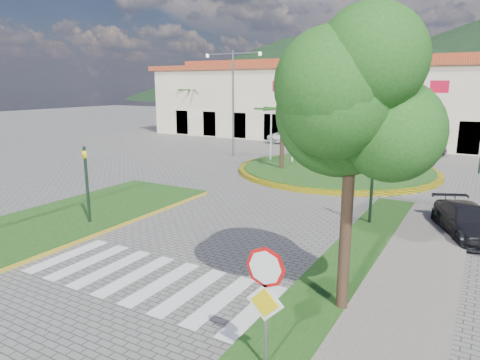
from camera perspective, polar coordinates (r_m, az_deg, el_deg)
The scene contains 19 objects.
ground at distance 10.87m, azimuth -27.61°, elevation -19.53°, with size 160.00×160.00×0.00m, color slate.
median_left at distance 18.89m, azimuth -23.09°, elevation -5.16°, with size 5.00×14.00×0.18m, color #1C4012.
crosswalk at distance 13.08m, azimuth -12.44°, elevation -12.68°, with size 8.00×3.00×0.01m, color silver.
roundabout_island at distance 28.34m, azimuth 12.77°, elevation 1.43°, with size 12.70×12.70×6.00m.
stop_sign at distance 8.23m, azimuth 3.41°, elevation -14.44°, with size 0.80×0.11×2.65m.
deciduous_tree at distance 9.97m, azimuth 14.84°, elevation 10.17°, with size 3.60×3.60×6.80m.
traffic_light_left at distance 17.73m, azimuth -19.78°, elevation 0.20°, with size 0.15×0.18×3.20m.
traffic_light_right at distance 17.38m, azimuth 17.24°, elevation 0.14°, with size 0.15×0.18×3.20m.
direction_sign_west at distance 37.05m, azimuth 14.26°, elevation 9.16°, with size 1.60×0.14×5.20m.
direction_sign_east at distance 36.00m, azimuth 22.01°, elevation 8.55°, with size 1.60×0.14×5.20m.
street_lamp_centre at distance 35.35m, azimuth 18.65°, elevation 10.32°, with size 4.80×0.16×8.00m.
street_lamp_west at distance 33.37m, azimuth -0.94°, elevation 10.86°, with size 4.80×0.16×8.00m.
building_left at distance 48.05m, azimuth 2.60°, elevation 10.69°, with size 23.32×9.54×8.05m.
hill_far_west at distance 157.89m, azimuth 6.64°, elevation 14.55°, with size 140.00×140.00×22.00m, color black.
hill_near_back at distance 135.85m, azimuth 22.93°, elevation 12.72°, with size 110.00×110.00×16.00m, color black.
white_van at distance 41.05m, azimuth 6.58°, elevation 5.61°, with size 1.87×4.06×1.13m, color silver.
car_dark_a at distance 40.38m, azimuth 18.56°, elevation 5.09°, with size 1.60×3.99×1.36m, color black.
car_dark_b at distance 37.32m, azimuth 23.25°, elevation 3.95°, with size 1.18×3.37×1.11m, color black.
car_side_right at distance 17.99m, azimuth 28.02°, elevation -4.84°, with size 1.65×4.05×1.18m, color black.
Camera 1 is at (8.15, -4.61, 5.54)m, focal length 32.00 mm.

